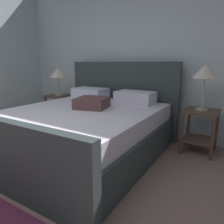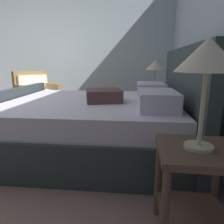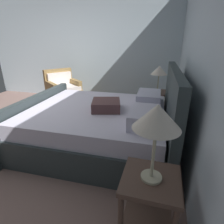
# 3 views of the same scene
# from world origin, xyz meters

# --- Properties ---
(wall_back) EXTENTS (5.16, 0.12, 2.83)m
(wall_back) POSITION_xyz_m (0.00, 2.75, 1.41)
(wall_back) COLOR silver
(wall_back) RESTS_ON ground
(bed) EXTENTS (2.04, 2.30, 1.23)m
(bed) POSITION_xyz_m (-0.18, 1.48, 0.35)
(bed) COLOR #313B3D
(bed) RESTS_ON ground
(nightstand_right) EXTENTS (0.44, 0.44, 0.60)m
(nightstand_right) POSITION_xyz_m (1.13, 2.33, 0.40)
(nightstand_right) COLOR brown
(nightstand_right) RESTS_ON ground
(table_lamp_right) EXTENTS (0.33, 0.33, 0.59)m
(table_lamp_right) POSITION_xyz_m (1.13, 2.33, 1.09)
(table_lamp_right) COLOR #B7B293
(table_lamp_right) RESTS_ON nightstand_right
(nightstand_left) EXTENTS (0.44, 0.44, 0.60)m
(nightstand_left) POSITION_xyz_m (-1.48, 2.25, 0.40)
(nightstand_left) COLOR brown
(nightstand_left) RESTS_ON ground
(table_lamp_left) EXTENTS (0.33, 0.33, 0.52)m
(table_lamp_left) POSITION_xyz_m (-1.48, 2.25, 1.02)
(table_lamp_left) COLOR #B7B293
(table_lamp_left) RESTS_ON nightstand_left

